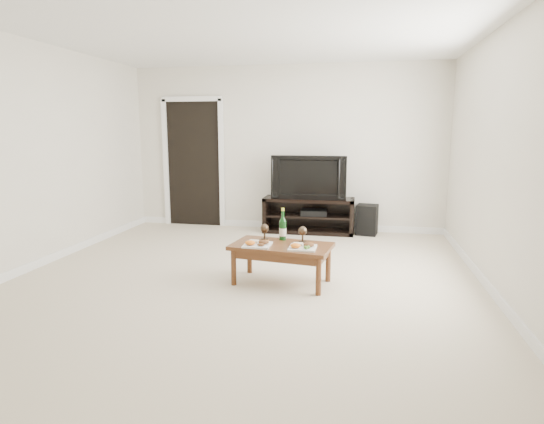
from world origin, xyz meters
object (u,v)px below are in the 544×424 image
(media_console, at_px, (309,215))
(coffee_table, at_px, (281,264))
(television, at_px, (309,177))
(subwoofer, at_px, (367,220))

(media_console, height_order, coffee_table, media_console)
(media_console, xyz_separation_m, television, (0.00, 0.00, 0.61))
(coffee_table, bearing_deg, media_console, 89.92)
(media_console, xyz_separation_m, coffee_table, (-0.00, -2.45, -0.07))
(media_console, bearing_deg, subwoofer, 2.32)
(television, height_order, subwoofer, television)
(television, relative_size, subwoofer, 2.49)
(television, bearing_deg, media_console, 179.53)
(television, bearing_deg, subwoofer, 1.85)
(television, relative_size, coffee_table, 1.12)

